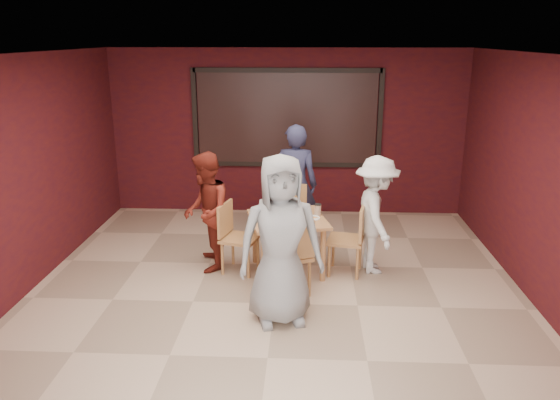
# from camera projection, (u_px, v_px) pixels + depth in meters

# --- Properties ---
(floor) EXTENTS (7.00, 7.00, 0.00)m
(floor) POSITION_uv_depth(u_px,v_px,m) (275.00, 303.00, 6.35)
(floor) COLOR #C8A88A
(floor) RESTS_ON ground
(window_blinds) EXTENTS (3.00, 0.02, 1.50)m
(window_blinds) POSITION_uv_depth(u_px,v_px,m) (287.00, 118.00, 9.17)
(window_blinds) COLOR black
(dining_table) EXTENTS (1.14, 1.14, 0.89)m
(dining_table) POSITION_uv_depth(u_px,v_px,m) (288.00, 224.00, 7.04)
(dining_table) COLOR #B7864B
(dining_table) RESTS_ON floor
(chair_front) EXTENTS (0.61, 0.61, 0.97)m
(chair_front) POSITION_uv_depth(u_px,v_px,m) (291.00, 253.00, 6.40)
(chair_front) COLOR tan
(chair_front) RESTS_ON floor
(chair_back) EXTENTS (0.50, 0.50, 0.97)m
(chair_back) POSITION_uv_depth(u_px,v_px,m) (289.00, 215.00, 7.73)
(chair_back) COLOR tan
(chair_back) RESTS_ON floor
(chair_left) EXTENTS (0.54, 0.54, 0.92)m
(chair_left) POSITION_uv_depth(u_px,v_px,m) (234.00, 233.00, 7.10)
(chair_left) COLOR tan
(chair_left) RESTS_ON floor
(chair_right) EXTENTS (0.52, 0.52, 0.92)m
(chair_right) POSITION_uv_depth(u_px,v_px,m) (352.00, 236.00, 7.01)
(chair_right) COLOR tan
(chair_right) RESTS_ON floor
(diner_front) EXTENTS (1.02, 0.78, 1.85)m
(diner_front) POSITION_uv_depth(u_px,v_px,m) (281.00, 241.00, 5.73)
(diner_front) COLOR gray
(diner_front) RESTS_ON floor
(diner_back) EXTENTS (0.68, 0.47, 1.79)m
(diner_back) POSITION_uv_depth(u_px,v_px,m) (295.00, 185.00, 7.98)
(diner_back) COLOR #2C2E4E
(diner_back) RESTS_ON floor
(diner_left) EXTENTS (0.70, 0.84, 1.57)m
(diner_left) POSITION_uv_depth(u_px,v_px,m) (206.00, 212.00, 7.11)
(diner_left) COLOR maroon
(diner_left) RESTS_ON floor
(diner_right) EXTENTS (0.69, 1.06, 1.54)m
(diner_right) POSITION_uv_depth(u_px,v_px,m) (376.00, 215.00, 7.03)
(diner_right) COLOR silver
(diner_right) RESTS_ON floor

